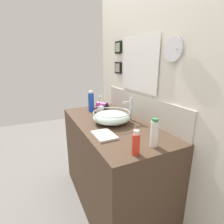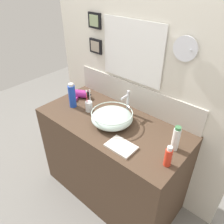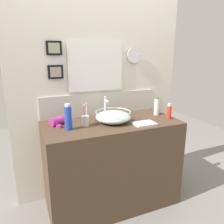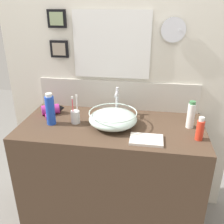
{
  "view_description": "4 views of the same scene",
  "coord_description": "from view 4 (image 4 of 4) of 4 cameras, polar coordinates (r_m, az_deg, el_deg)",
  "views": [
    {
      "loc": [
        1.37,
        -0.66,
        1.43
      ],
      "look_at": [
        0.0,
        0.0,
        0.99
      ],
      "focal_mm": 28.0,
      "sensor_mm": 36.0,
      "label": 1
    },
    {
      "loc": [
        0.96,
        -1.09,
        1.96
      ],
      "look_at": [
        0.0,
        0.0,
        0.99
      ],
      "focal_mm": 35.0,
      "sensor_mm": 36.0,
      "label": 2
    },
    {
      "loc": [
        -0.77,
        -1.85,
        1.53
      ],
      "look_at": [
        0.0,
        0.0,
        0.99
      ],
      "focal_mm": 35.0,
      "sensor_mm": 36.0,
      "label": 3
    },
    {
      "loc": [
        0.25,
        -1.56,
        1.68
      ],
      "look_at": [
        0.0,
        0.0,
        0.99
      ],
      "focal_mm": 40.0,
      "sensor_mm": 36.0,
      "label": 4
    }
  ],
  "objects": [
    {
      "name": "vanity_counter",
      "position": [
        2.01,
        -0.1,
        -14.3
      ],
      "size": [
        1.3,
        0.62,
        0.89
      ],
      "primitive_type": "cube",
      "color": "#4C3828",
      "rests_on": "ground"
    },
    {
      "name": "hair_drier",
      "position": [
        1.98,
        -13.48,
        0.53
      ],
      "size": [
        0.19,
        0.19,
        0.08
      ],
      "color": "#B22D8C",
      "rests_on": "vanity_counter"
    },
    {
      "name": "spray_bottle",
      "position": [
        1.65,
        19.48,
        -3.77
      ],
      "size": [
        0.05,
        0.05,
        0.16
      ],
      "color": "red",
      "rests_on": "vanity_counter"
    },
    {
      "name": "hand_towel",
      "position": [
        1.59,
        7.86,
        -6.29
      ],
      "size": [
        0.21,
        0.15,
        0.02
      ],
      "primitive_type": "cube",
      "color": "silver",
      "rests_on": "vanity_counter"
    },
    {
      "name": "back_panel",
      "position": [
        1.97,
        1.42,
        10.12
      ],
      "size": [
        1.84,
        0.09,
        2.43
      ],
      "color": "silver",
      "rests_on": "ground"
    },
    {
      "name": "shampoo_bottle",
      "position": [
        1.78,
        17.59,
        -0.66
      ],
      "size": [
        0.05,
        0.05,
        0.19
      ],
      "color": "white",
      "rests_on": "vanity_counter"
    },
    {
      "name": "lotion_bottle",
      "position": [
        1.79,
        -13.94,
        0.52
      ],
      "size": [
        0.06,
        0.06,
        0.23
      ],
      "color": "blue",
      "rests_on": "vanity_counter"
    },
    {
      "name": "toothbrush_cup",
      "position": [
        1.8,
        -8.37,
        -1.01
      ],
      "size": [
        0.06,
        0.06,
        0.21
      ],
      "color": "silver",
      "rests_on": "vanity_counter"
    },
    {
      "name": "ground_plane",
      "position": [
        2.31,
        -0.09,
        -22.98
      ],
      "size": [
        6.0,
        6.0,
        0.0
      ],
      "primitive_type": "plane",
      "color": "gray"
    },
    {
      "name": "faucet",
      "position": [
        1.89,
        1.13,
        2.83
      ],
      "size": [
        0.02,
        0.1,
        0.22
      ],
      "color": "silver",
      "rests_on": "vanity_counter"
    },
    {
      "name": "glass_bowl_sink",
      "position": [
        1.74,
        0.22,
        -1.47
      ],
      "size": [
        0.34,
        0.34,
        0.11
      ],
      "color": "silver",
      "rests_on": "vanity_counter"
    }
  ]
}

